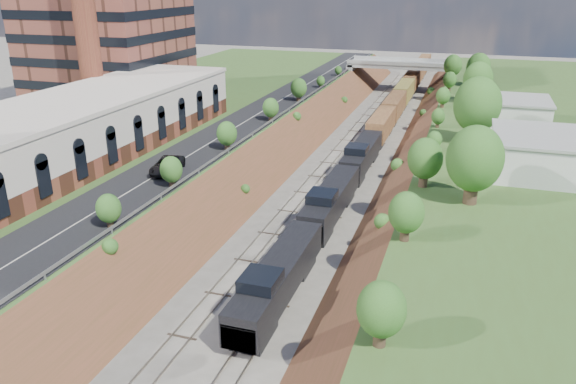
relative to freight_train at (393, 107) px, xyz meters
name	(u,v)px	position (x,y,z in m)	size (l,w,h in m)	color
platform_left	(132,135)	(-35.60, -32.52, 0.02)	(44.00, 180.00, 5.00)	#3D5924
embankment_left	(266,164)	(-13.60, -32.52, -2.48)	(7.07, 180.00, 7.07)	brown
embankment_right	(421,179)	(8.40, -32.52, -2.48)	(7.07, 180.00, 7.07)	brown
rail_left_track	(322,169)	(-5.20, -32.52, -2.39)	(1.58, 180.00, 0.18)	gray
rail_right_track	(359,172)	(0.00, -32.52, -2.39)	(1.58, 180.00, 0.18)	gray
road	(236,127)	(-18.10, -32.52, 2.57)	(8.00, 180.00, 0.10)	black
guardrail	(263,126)	(-14.00, -32.72, 3.07)	(0.10, 171.00, 0.70)	#99999E
commercial_building	(57,135)	(-30.60, -54.52, 6.03)	(14.30, 62.30, 7.00)	brown
overpass	(401,70)	(-2.60, 29.48, 2.44)	(24.50, 8.30, 7.40)	gray
white_building_near	(535,154)	(20.90, -40.52, 4.52)	(9.00, 12.00, 4.00)	silver
white_building_far	(519,113)	(20.40, -18.52, 4.32)	(8.00, 10.00, 3.60)	silver
tree_right_large	(475,159)	(14.40, -52.52, 6.91)	(5.25, 5.25, 7.61)	#473323
tree_left_crest	(78,228)	(-14.40, -72.52, 4.56)	(2.45, 2.45, 3.55)	#473323
freight_train	(393,107)	(0.00, 0.00, 0.00)	(2.83, 144.95, 4.55)	black
suv	(167,165)	(-17.42, -53.51, 3.43)	(2.68, 5.82, 1.62)	black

